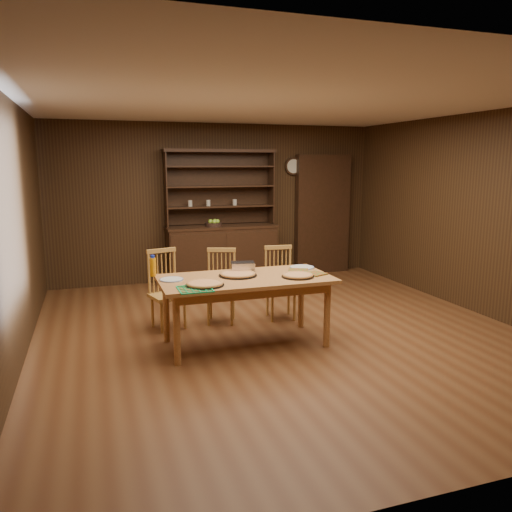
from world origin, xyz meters
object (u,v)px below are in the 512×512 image
object	(u,v)px
chair_left	(165,286)
chair_center	(221,283)
china_hutch	(222,246)
juice_bottle	(153,266)
dining_table	(245,285)
chair_right	(280,280)

from	to	relation	value
chair_left	chair_center	size ratio (longest dim) A/B	1.03
china_hutch	juice_bottle	distance (m)	2.98
dining_table	chair_left	xyz separation A→B (m)	(-0.73, 0.88, -0.17)
chair_center	chair_right	bearing A→B (deg)	14.35
chair_right	dining_table	bearing A→B (deg)	-124.50
chair_left	chair_right	xyz separation A→B (m)	(1.44, -0.07, -0.02)
chair_right	juice_bottle	xyz separation A→B (m)	(-1.64, -0.44, 0.37)
dining_table	chair_left	bearing A→B (deg)	129.66
chair_center	chair_right	distance (m)	0.75
chair_left	juice_bottle	distance (m)	0.65
dining_table	chair_right	distance (m)	1.09
chair_right	china_hutch	bearing A→B (deg)	101.87
china_hutch	chair_center	size ratio (longest dim) A/B	2.38
china_hutch	dining_table	distance (m)	3.01
dining_table	juice_bottle	size ratio (longest dim) A/B	7.97
chair_left	chair_center	bearing A→B (deg)	-15.40
chair_center	dining_table	bearing A→B (deg)	-67.64
china_hutch	chair_right	distance (m)	2.17
chair_left	chair_right	size ratio (longest dim) A/B	1.03
china_hutch	chair_right	world-z (taller)	china_hutch
chair_left	juice_bottle	xyz separation A→B (m)	(-0.20, -0.51, 0.36)
chair_center	chair_right	size ratio (longest dim) A/B	1.00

